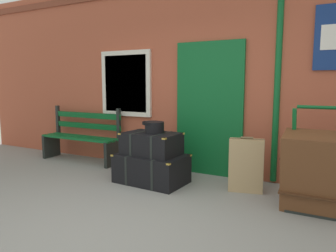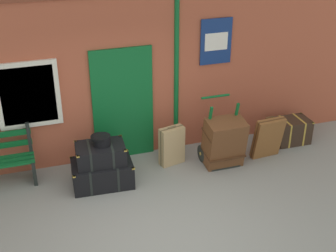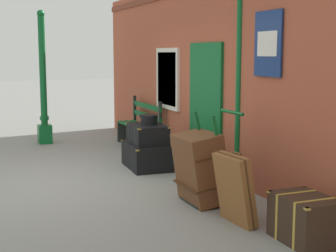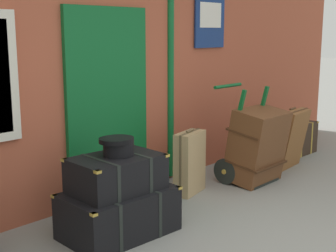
# 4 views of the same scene
# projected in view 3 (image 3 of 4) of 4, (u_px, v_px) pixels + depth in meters

# --- Properties ---
(ground_plane) EXTENTS (60.00, 60.00, 0.00)m
(ground_plane) POSITION_uv_depth(u_px,v_px,m) (57.00, 184.00, 7.52)
(ground_plane) COLOR gray
(brick_facade) EXTENTS (10.40, 0.35, 3.20)m
(brick_facade) POSITION_uv_depth(u_px,v_px,m) (213.00, 74.00, 8.29)
(brick_facade) COLOR #AD5138
(brick_facade) RESTS_ON ground
(lamp_post) EXTENTS (0.28, 0.28, 2.83)m
(lamp_post) POSITION_uv_depth(u_px,v_px,m) (43.00, 94.00, 10.79)
(lamp_post) COLOR #0F5B28
(lamp_post) RESTS_ON ground
(platform_bench) EXTENTS (1.60, 0.43, 1.01)m
(platform_bench) POSITION_uv_depth(u_px,v_px,m) (140.00, 126.00, 10.44)
(platform_bench) COLOR #0F5B28
(platform_bench) RESTS_ON ground
(steamer_trunk_base) EXTENTS (1.05, 0.71, 0.43)m
(steamer_trunk_base) POSITION_uv_depth(u_px,v_px,m) (147.00, 156.00, 8.57)
(steamer_trunk_base) COLOR black
(steamer_trunk_base) RESTS_ON ground
(steamer_trunk_middle) EXTENTS (0.84, 0.60, 0.33)m
(steamer_trunk_middle) POSITION_uv_depth(u_px,v_px,m) (148.00, 134.00, 8.53)
(steamer_trunk_middle) COLOR black
(steamer_trunk_middle) RESTS_ON steamer_trunk_base
(round_hatbox) EXTENTS (0.33, 0.30, 0.16)m
(round_hatbox) POSITION_uv_depth(u_px,v_px,m) (149.00, 119.00, 8.46)
(round_hatbox) COLOR black
(round_hatbox) RESTS_ON steamer_trunk_middle
(porters_trolley) EXTENTS (0.71, 0.64, 1.19)m
(porters_trolley) POSITION_uv_depth(u_px,v_px,m) (212.00, 181.00, 6.60)
(porters_trolley) COLOR black
(porters_trolley) RESTS_ON ground
(large_brown_trunk) EXTENTS (0.70, 0.57, 0.94)m
(large_brown_trunk) POSITION_uv_depth(u_px,v_px,m) (200.00, 168.00, 6.50)
(large_brown_trunk) COLOR brown
(large_brown_trunk) RESTS_ON ground
(suitcase_brown) EXTENTS (0.48, 0.29, 0.76)m
(suitcase_brown) POSITION_uv_depth(u_px,v_px,m) (196.00, 161.00, 7.44)
(suitcase_brown) COLOR tan
(suitcase_brown) RESTS_ON ground
(suitcase_umber) EXTENTS (0.58, 0.32, 0.83)m
(suitcase_umber) POSITION_uv_depth(u_px,v_px,m) (235.00, 189.00, 5.70)
(suitcase_umber) COLOR brown
(suitcase_umber) RESTS_ON ground
(corner_trunk) EXTENTS (0.70, 0.50, 0.49)m
(corner_trunk) POSITION_uv_depth(u_px,v_px,m) (305.00, 219.00, 5.19)
(corner_trunk) COLOR #332319
(corner_trunk) RESTS_ON ground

